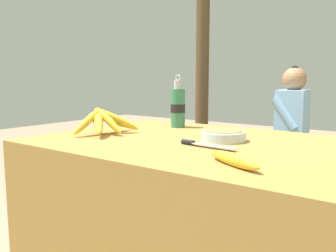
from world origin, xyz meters
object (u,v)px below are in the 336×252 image
at_px(knife, 200,144).
at_px(support_post_near, 202,56).
at_px(seated_vendor, 286,127).
at_px(banana_bunch_green, 239,137).
at_px(banana_bunch_ripe, 105,120).
at_px(loose_banana_front, 234,160).
at_px(serving_bowl, 224,135).
at_px(water_bottle, 178,107).
at_px(wooden_bench, 281,160).

height_order(knife, support_post_near, support_post_near).
relative_size(seated_vendor, banana_bunch_green, 3.56).
relative_size(banana_bunch_ripe, loose_banana_front, 1.52).
height_order(loose_banana_front, support_post_near, support_post_near).
relative_size(serving_bowl, water_bottle, 0.67).
xyz_separation_m(banana_bunch_ripe, loose_banana_front, (0.74, -0.20, -0.05)).
xyz_separation_m(banana_bunch_ripe, support_post_near, (-0.67, 1.99, 0.42)).
bearing_deg(banana_bunch_green, loose_banana_front, -65.69).
height_order(banana_bunch_ripe, water_bottle, water_bottle).
distance_m(serving_bowl, loose_banana_front, 0.43).
bearing_deg(serving_bowl, knife, -94.60).
height_order(banana_bunch_ripe, seated_vendor, seated_vendor).
xyz_separation_m(banana_bunch_ripe, water_bottle, (0.14, 0.39, 0.04)).
xyz_separation_m(serving_bowl, loose_banana_front, (0.22, -0.37, -0.01)).
relative_size(seated_vendor, support_post_near, 0.45).
height_order(serving_bowl, banana_bunch_green, serving_bowl).
height_order(banana_bunch_ripe, serving_bowl, banana_bunch_ripe).
relative_size(banana_bunch_ripe, knife, 1.40).
bearing_deg(banana_bunch_ripe, loose_banana_front, -15.30).
relative_size(banana_bunch_green, support_post_near, 0.13).
bearing_deg(water_bottle, wooden_bench, 82.41).
height_order(banana_bunch_ripe, banana_bunch_green, banana_bunch_ripe).
relative_size(loose_banana_front, seated_vendor, 0.20).
xyz_separation_m(wooden_bench, support_post_near, (-0.97, 0.40, 0.86)).
bearing_deg(support_post_near, loose_banana_front, -57.26).
distance_m(seated_vendor, support_post_near, 1.24).
relative_size(loose_banana_front, wooden_bench, 0.15).
relative_size(serving_bowl, knife, 0.78).
height_order(banana_bunch_ripe, loose_banana_front, banana_bunch_ripe).
bearing_deg(support_post_near, serving_bowl, -56.97).
bearing_deg(seated_vendor, knife, 90.40).
height_order(water_bottle, loose_banana_front, water_bottle).
height_order(banana_bunch_green, support_post_near, support_post_near).
relative_size(serving_bowl, wooden_bench, 0.12).
height_order(serving_bowl, knife, serving_bowl).
distance_m(water_bottle, loose_banana_front, 0.85).
relative_size(water_bottle, wooden_bench, 0.19).
relative_size(water_bottle, support_post_near, 0.11).
bearing_deg(knife, loose_banana_front, -35.77).
bearing_deg(banana_bunch_ripe, wooden_bench, 79.42).
relative_size(water_bottle, knife, 1.16).
bearing_deg(seated_vendor, wooden_bench, -53.88).
relative_size(water_bottle, seated_vendor, 0.25).
bearing_deg(water_bottle, support_post_near, 116.66).
distance_m(banana_bunch_ripe, loose_banana_front, 0.77).
bearing_deg(wooden_bench, banana_bunch_green, 179.60).
height_order(banana_bunch_ripe, wooden_bench, banana_bunch_ripe).
bearing_deg(banana_bunch_green, knife, -70.13).
bearing_deg(support_post_near, knife, -59.48).
distance_m(water_bottle, wooden_bench, 1.32).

